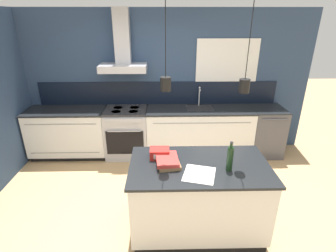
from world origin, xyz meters
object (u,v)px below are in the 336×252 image
(oven_range, at_px, (127,133))
(book_stack, at_px, (168,161))
(bottle_on_island, at_px, (230,158))
(dishwasher, at_px, (265,131))
(red_supply_box, at_px, (160,153))

(oven_range, xyz_separation_m, book_stack, (0.72, -1.88, 0.50))
(bottle_on_island, height_order, book_stack, bottle_on_island)
(oven_range, bearing_deg, book_stack, -69.14)
(dishwasher, xyz_separation_m, bottle_on_island, (-1.21, -2.03, 0.60))
(book_stack, bearing_deg, red_supply_box, 121.37)
(dishwasher, relative_size, book_stack, 2.46)
(red_supply_box, bearing_deg, oven_range, 109.87)
(bottle_on_island, xyz_separation_m, red_supply_box, (-0.76, 0.29, -0.09))
(red_supply_box, bearing_deg, dishwasher, 41.38)
(oven_range, relative_size, red_supply_box, 3.98)
(oven_range, relative_size, dishwasher, 1.00)
(bottle_on_island, distance_m, book_stack, 0.69)
(bottle_on_island, relative_size, book_stack, 0.92)
(bottle_on_island, distance_m, red_supply_box, 0.82)
(bottle_on_island, bearing_deg, oven_range, 124.45)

